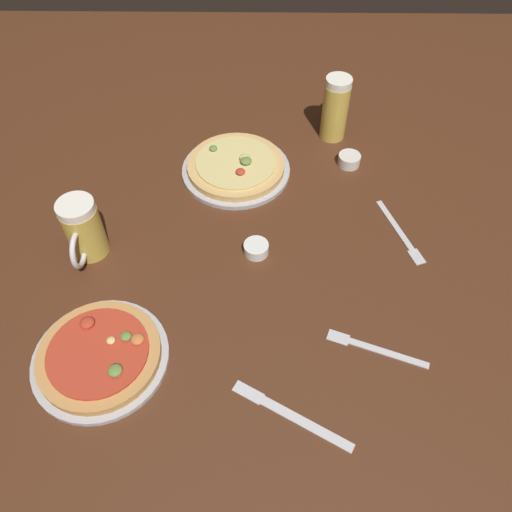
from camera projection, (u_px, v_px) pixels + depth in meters
The scene contains 10 objects.
ground_plane at pixel (256, 266), 1.17m from camera, with size 2.40×2.40×0.03m, color #4C2816.
pizza_plate_near at pixel (100, 356), 0.99m from camera, with size 0.27×0.27×0.05m.
pizza_plate_far at pixel (236, 167), 1.34m from camera, with size 0.29×0.29×0.05m.
beer_mug_dark at pixel (335, 108), 1.38m from camera, with size 0.07×0.13×0.18m.
beer_mug_amber at pixel (83, 230), 1.12m from camera, with size 0.08×0.14×0.15m.
ramekin_sauce at pixel (349, 160), 1.36m from camera, with size 0.06×0.06×0.03m, color silver.
ramekin_butter at pixel (257, 249), 1.17m from camera, with size 0.06×0.06×0.03m, color white.
fork_left at pixel (375, 348), 1.02m from camera, with size 0.20×0.09×0.01m.
knife_right at pixel (291, 415), 0.93m from camera, with size 0.22×0.14×0.01m.
fork_spare at pixel (400, 232), 1.21m from camera, with size 0.09×0.21×0.01m.
Camera 1 is at (0.01, -0.72, 0.91)m, focal length 35.68 mm.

